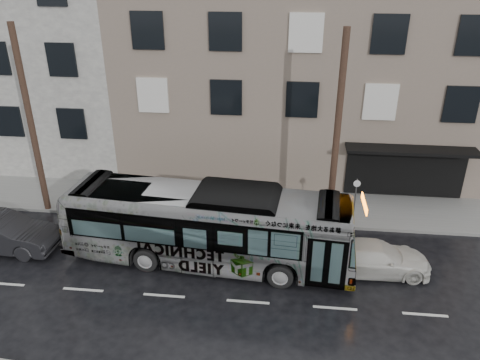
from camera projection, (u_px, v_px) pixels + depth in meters
The scene contains 9 objects.
ground at pixel (179, 258), 19.97m from camera, with size 120.00×120.00×0.00m, color black.
sidewalk at pixel (200, 202), 24.33m from camera, with size 90.00×3.60×0.15m, color gray.
building_taupe at pixel (301, 68), 28.49m from camera, with size 20.00×12.00×11.00m, color gray.
utility_pole_front at pixel (337, 134), 20.28m from camera, with size 0.30×0.30×9.00m, color #462E23.
utility_pole_rear at pixel (31, 123), 21.66m from camera, with size 0.30×0.30×9.00m, color #462E23.
sign_post at pixel (355, 203), 21.60m from camera, with size 0.06×0.06×2.40m, color slate.
bus at pixel (208, 226), 19.13m from camera, with size 2.81×11.99×3.34m, color #B2B2B2.
white_sedan at pixel (374, 258), 18.85m from camera, with size 1.83×4.50×1.31m, color silver.
dark_sedan at pixel (1, 233), 20.25m from camera, with size 1.70×4.86×1.60m, color black.
Camera 1 is at (4.40, -16.19, 11.63)m, focal length 35.00 mm.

